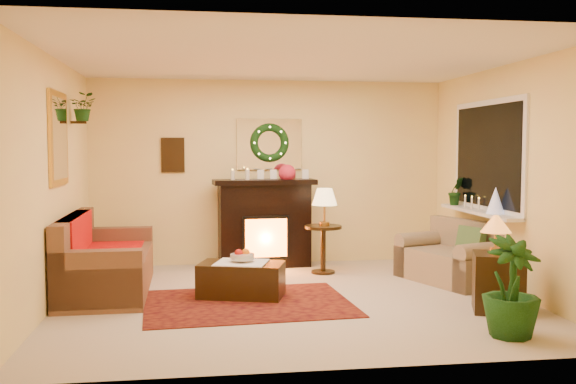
{
  "coord_description": "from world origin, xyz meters",
  "views": [
    {
      "loc": [
        -1.02,
        -6.82,
        1.66
      ],
      "look_at": [
        0.0,
        0.35,
        1.15
      ],
      "focal_mm": 40.0,
      "sensor_mm": 36.0,
      "label": 1
    }
  ],
  "objects": [
    {
      "name": "red_throw",
      "position": [
        -2.12,
        0.77,
        0.46
      ],
      "size": [
        0.86,
        1.4,
        0.02
      ],
      "primitive_type": "cube",
      "color": "#B31C07",
      "rests_on": "sofa"
    },
    {
      "name": "area_rug",
      "position": [
        -0.5,
        -0.14,
        0.01
      ],
      "size": [
        2.26,
        1.75,
        0.01
      ],
      "primitive_type": "cube",
      "rotation": [
        0.0,
        0.0,
        0.06
      ],
      "color": "#3E0F09",
      "rests_on": "floor"
    },
    {
      "name": "mantel_mirror",
      "position": [
        0.0,
        2.23,
        1.7
      ],
      "size": [
        0.92,
        0.02,
        0.72
      ],
      "primitive_type": "cube",
      "color": "white",
      "rests_on": "wall_back"
    },
    {
      "name": "wall_right",
      "position": [
        2.5,
        0.0,
        1.3
      ],
      "size": [
        4.5,
        4.5,
        0.0
      ],
      "primitive_type": "plane",
      "color": "#EFD88C",
      "rests_on": "ground"
    },
    {
      "name": "fireplace",
      "position": [
        -0.1,
        1.96,
        0.55
      ],
      "size": [
        1.27,
        0.49,
        1.14
      ],
      "primitive_type": "cube",
      "rotation": [
        0.0,
        0.0,
        0.07
      ],
      "color": "black",
      "rests_on": "floor"
    },
    {
      "name": "loveseat",
      "position": [
        2.06,
        0.62,
        0.42
      ],
      "size": [
        1.16,
        1.47,
        0.75
      ],
      "primitive_type": "cube",
      "rotation": [
        0.0,
        0.0,
        0.36
      ],
      "color": "gray",
      "rests_on": "floor"
    },
    {
      "name": "fruit_bowl",
      "position": [
        -0.53,
        0.18,
        0.45
      ],
      "size": [
        0.27,
        0.27,
        0.06
      ],
      "primitive_type": "cylinder",
      "color": "silver",
      "rests_on": "coffee_table"
    },
    {
      "name": "floor",
      "position": [
        0.0,
        0.0,
        0.0
      ],
      "size": [
        5.0,
        5.0,
        0.0
      ],
      "primitive_type": "plane",
      "color": "beige",
      "rests_on": "ground"
    },
    {
      "name": "wall_front",
      "position": [
        0.0,
        -2.25,
        1.3
      ],
      "size": [
        5.0,
        5.0,
        0.0
      ],
      "primitive_type": "plane",
      "color": "#EFD88C",
      "rests_on": "ground"
    },
    {
      "name": "window_glass",
      "position": [
        2.47,
        0.55,
        1.55
      ],
      "size": [
        0.02,
        1.7,
        1.22
      ],
      "primitive_type": "cube",
      "color": "black",
      "rests_on": "wall_right"
    },
    {
      "name": "window_frame",
      "position": [
        2.48,
        0.55,
        1.55
      ],
      "size": [
        0.03,
        1.86,
        1.36
      ],
      "primitive_type": "cube",
      "color": "white",
      "rests_on": "wall_right"
    },
    {
      "name": "sill_plant",
      "position": [
        2.38,
        1.25,
        1.08
      ],
      "size": [
        0.27,
        0.21,
        0.48
      ],
      "primitive_type": "imported",
      "color": "#173512",
      "rests_on": "window_sill"
    },
    {
      "name": "end_table_square",
      "position": [
        1.98,
        -0.8,
        0.27
      ],
      "size": [
        0.62,
        0.62,
        0.59
      ],
      "primitive_type": "cube",
      "rotation": [
        0.0,
        0.0,
        -0.36
      ],
      "color": "#3F1F17",
      "rests_on": "floor"
    },
    {
      "name": "poinsettia",
      "position": [
        0.21,
        1.93,
        1.3
      ],
      "size": [
        0.24,
        0.24,
        0.24
      ],
      "primitive_type": "sphere",
      "color": "red",
      "rests_on": "fireplace"
    },
    {
      "name": "wall_art",
      "position": [
        -1.35,
        2.23,
        1.55
      ],
      "size": [
        0.32,
        0.03,
        0.48
      ],
      "primitive_type": "cube",
      "color": "#381E11",
      "rests_on": "wall_back"
    },
    {
      "name": "hanging_plant",
      "position": [
        -2.34,
        1.05,
        1.97
      ],
      "size": [
        0.33,
        0.28,
        0.36
      ],
      "primitive_type": "imported",
      "color": "#194719",
      "rests_on": "wall_left"
    },
    {
      "name": "wall_left",
      "position": [
        -2.5,
        0.0,
        1.3
      ],
      "size": [
        4.5,
        4.5,
        0.0
      ],
      "primitive_type": "plane",
      "color": "#EFD88C",
      "rests_on": "ground"
    },
    {
      "name": "wreath",
      "position": [
        0.0,
        2.19,
        1.72
      ],
      "size": [
        0.55,
        0.11,
        0.55
      ],
      "primitive_type": "torus",
      "rotation": [
        1.57,
        0.0,
        0.0
      ],
      "color": "#194719",
      "rests_on": "wall_back"
    },
    {
      "name": "mantel_candle_a",
      "position": [
        -0.54,
        1.92,
        1.26
      ],
      "size": [
        0.06,
        0.06,
        0.17
      ],
      "primitive_type": "cylinder",
      "color": "white",
      "rests_on": "fireplace"
    },
    {
      "name": "mantel_candle_b",
      "position": [
        -0.34,
        1.9,
        1.26
      ],
      "size": [
        0.06,
        0.06,
        0.18
      ],
      "primitive_type": "cylinder",
      "color": "white",
      "rests_on": "fireplace"
    },
    {
      "name": "ceiling",
      "position": [
        0.0,
        0.0,
        2.6
      ],
      "size": [
        5.0,
        5.0,
        0.0
      ],
      "primitive_type": "plane",
      "color": "white",
      "rests_on": "ground"
    },
    {
      "name": "wall_back",
      "position": [
        0.0,
        2.25,
        1.3
      ],
      "size": [
        5.0,
        5.0,
        0.0
      ],
      "primitive_type": "plane",
      "color": "#EFD88C",
      "rests_on": "ground"
    },
    {
      "name": "coffee_table",
      "position": [
        -0.55,
        0.17,
        0.21
      ],
      "size": [
        1.02,
        0.74,
        0.38
      ],
      "primitive_type": "cube",
      "rotation": [
        0.0,
        0.0,
        -0.29
      ],
      "color": "#432316",
      "rests_on": "floor"
    },
    {
      "name": "floor_palm",
      "position": [
        1.68,
        -1.65,
        0.45
      ],
      "size": [
        1.86,
        1.86,
        2.66
      ],
      "primitive_type": "imported",
      "rotation": [
        0.0,
        0.0,
        0.3
      ],
      "color": "black",
      "rests_on": "floor"
    },
    {
      "name": "sofa",
      "position": [
        -2.04,
        0.65,
        0.43
      ],
      "size": [
        0.94,
        2.08,
        0.89
      ],
      "primitive_type": "cube",
      "rotation": [
        0.0,
        0.0,
        0.02
      ],
      "color": "#4D2619",
      "rests_on": "floor"
    },
    {
      "name": "lamp_tiffany",
      "position": [
        1.95,
        -0.78,
        0.74
      ],
      "size": [
        0.3,
        0.3,
        0.45
      ],
      "primitive_type": "cone",
      "color": "orange",
      "rests_on": "end_table_square"
    },
    {
      "name": "window_sill",
      "position": [
        2.38,
        0.55,
        0.87
      ],
      "size": [
        0.22,
        1.86,
        0.04
      ],
      "primitive_type": "cube",
      "color": "white",
      "rests_on": "wall_right"
    },
    {
      "name": "mini_tree",
      "position": [
        2.39,
        0.13,
        1.04
      ],
      "size": [
        0.21,
        0.21,
        0.32
      ],
      "primitive_type": "cone",
      "color": "silver",
      "rests_on": "window_sill"
    },
    {
      "name": "gold_mirror",
      "position": [
        -2.48,
        0.3,
        1.75
      ],
      "size": [
        0.03,
        0.84,
        1.0
      ],
      "primitive_type": "cube",
      "color": "gold",
      "rests_on": "wall_left"
    },
    {
      "name": "side_table_round",
      "position": [
        0.61,
        1.38,
        0.33
      ],
      "size": [
        0.6,
        0.6,
        0.63
      ],
      "primitive_type": "cylinder",
      "rotation": [
        0.0,
        0.0,
        -0.27
      ],
      "color": "black",
      "rests_on": "floor"
    },
    {
      "name": "lamp_cream",
      "position": [
        0.63,
        1.37,
        0.88
      ],
      "size": [
        0.33,
        0.33,
        0.51
      ],
      "primitive_type": "cone",
      "color": "#FFD488",
      "rests_on": "side_table_round"
    }
  ]
}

